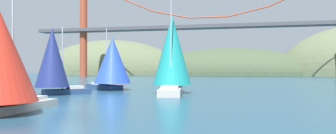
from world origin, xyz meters
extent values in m
plane|color=navy|center=(0.00, 0.00, 0.00)|extent=(360.00, 360.00, 0.00)
ellipsoid|color=#5B6647|center=(-55.00, 135.00, 0.00)|extent=(75.49, 44.00, 35.10)
ellipsoid|color=#425138|center=(5.00, 135.00, 0.00)|extent=(80.31, 44.00, 25.44)
cylinder|color=#A34228|center=(-48.65, 95.00, 19.84)|extent=(2.80, 2.80, 39.67)
cube|color=#47474C|center=(0.00, 95.00, 17.99)|extent=(133.29, 6.00, 1.20)
cylinder|color=#A34228|center=(-27.80, 95.00, 27.47)|extent=(14.10, 0.50, 6.56)
cylinder|color=#A34228|center=(-13.90, 95.00, 22.89)|extent=(14.01, 0.50, 3.54)
cylinder|color=#A34228|center=(0.00, 95.00, 21.37)|extent=(13.90, 0.50, 0.50)
cylinder|color=#A34228|center=(13.90, 95.00, 22.89)|extent=(14.01, 0.50, 3.54)
cube|color=black|center=(-18.48, 52.66, 0.40)|extent=(3.10, 7.29, 0.81)
cube|color=beige|center=(-18.65, 51.40, 0.99)|extent=(1.95, 2.46, 0.36)
cylinder|color=#B2B2B7|center=(-18.39, 53.36, 4.83)|extent=(0.14, 0.14, 8.03)
cone|color=pink|center=(-18.18, 54.90, 4.68)|extent=(5.81, 5.81, 7.13)
cube|color=navy|center=(-7.58, 23.57, 0.36)|extent=(7.34, 5.94, 0.72)
cube|color=beige|center=(-8.68, 24.33, 0.90)|extent=(2.87, 2.67, 0.36)
cylinder|color=#B2B2B7|center=(-6.96, 23.16, 5.06)|extent=(0.14, 0.14, 8.68)
cone|color=blue|center=(-5.61, 22.24, 4.50)|extent=(7.58, 7.58, 6.95)
cube|color=#B7B2A8|center=(-2.90, -2.30, 0.31)|extent=(2.34, 7.77, 0.62)
cube|color=beige|center=(-2.94, -0.91, 0.80)|extent=(1.69, 2.51, 0.36)
cylinder|color=#B2B2B7|center=(-2.88, -3.07, 4.91)|extent=(0.14, 0.14, 8.58)
cube|color=navy|center=(-7.97, 13.37, 0.33)|extent=(5.09, 5.56, 0.66)
cube|color=beige|center=(-7.29, 14.17, 0.84)|extent=(2.22, 2.28, 0.36)
cylinder|color=#B2B2B7|center=(-8.34, 12.93, 4.57)|extent=(0.14, 0.14, 7.81)
cone|color=navy|center=(-9.16, 11.95, 4.61)|extent=(5.77, 5.77, 7.30)
cube|color=#B7B2A8|center=(4.97, 15.44, 0.42)|extent=(3.91, 8.45, 0.85)
cube|color=beige|center=(5.21, 13.99, 1.03)|extent=(2.38, 2.89, 0.36)
cylinder|color=#B2B2B7|center=(4.83, 16.24, 6.31)|extent=(0.14, 0.14, 10.93)
cone|color=teal|center=(4.54, 18.01, 5.69)|extent=(5.73, 5.73, 9.10)
camera|label=1|loc=(14.48, -24.96, 3.28)|focal=36.18mm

